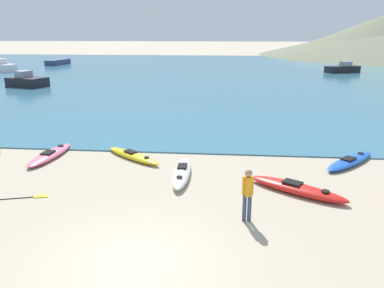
{
  "coord_description": "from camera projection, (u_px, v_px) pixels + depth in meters",
  "views": [
    {
      "loc": [
        2.08,
        -7.46,
        5.25
      ],
      "look_at": [
        0.63,
        8.19,
        0.5
      ],
      "focal_mm": 35.0,
      "sensor_mm": 36.0,
      "label": 1
    }
  ],
  "objects": [
    {
      "name": "moored_boat_0",
      "position": [
        343.0,
        69.0,
        48.87
      ],
      "size": [
        4.78,
        3.05,
        1.42
      ],
      "color": "black",
      "rests_on": "bay_water"
    },
    {
      "name": "person_near_foreground",
      "position": [
        248.0,
        192.0,
        10.54
      ],
      "size": [
        0.32,
        0.26,
        1.58
      ],
      "color": "#384260",
      "rests_on": "ground_plane"
    },
    {
      "name": "bay_water",
      "position": [
        212.0,
        72.0,
        50.06
      ],
      "size": [
        160.0,
        70.0,
        0.06
      ],
      "primitive_type": "cube",
      "color": "teal",
      "rests_on": "ground_plane"
    },
    {
      "name": "moored_boat_2",
      "position": [
        27.0,
        81.0,
        36.45
      ],
      "size": [
        4.08,
        3.15,
        1.51
      ],
      "color": "black",
      "rests_on": "bay_water"
    },
    {
      "name": "kayak_on_sand_6",
      "position": [
        350.0,
        161.0,
        15.39
      ],
      "size": [
        2.86,
        3.02,
        0.3
      ],
      "color": "blue",
      "rests_on": "ground_plane"
    },
    {
      "name": "ground_plane",
      "position": [
        133.0,
        263.0,
        8.81
      ],
      "size": [
        400.0,
        400.0,
        0.0
      ],
      "primitive_type": "plane",
      "color": "tan"
    },
    {
      "name": "loose_paddle",
      "position": [
        3.0,
        199.0,
        12.14
      ],
      "size": [
        2.72,
        0.95,
        0.03
      ],
      "color": "black",
      "rests_on": "ground_plane"
    },
    {
      "name": "kayak_on_sand_5",
      "position": [
        50.0,
        155.0,
        16.18
      ],
      "size": [
        1.04,
        3.32,
        0.31
      ],
      "color": "#E5668C",
      "rests_on": "ground_plane"
    },
    {
      "name": "moored_boat_4",
      "position": [
        58.0,
        62.0,
        60.45
      ],
      "size": [
        2.21,
        5.27,
        0.81
      ],
      "color": "navy",
      "rests_on": "bay_water"
    },
    {
      "name": "kayak_on_sand_4",
      "position": [
        182.0,
        172.0,
        14.03
      ],
      "size": [
        0.69,
        3.29,
        0.39
      ],
      "color": "white",
      "rests_on": "ground_plane"
    },
    {
      "name": "kayak_on_sand_0",
      "position": [
        297.0,
        188.0,
        12.61
      ],
      "size": [
        3.31,
        2.52,
        0.37
      ],
      "color": "red",
      "rests_on": "ground_plane"
    },
    {
      "name": "kayak_on_sand_3",
      "position": [
        133.0,
        156.0,
        16.02
      ],
      "size": [
        2.94,
        2.47,
        0.31
      ],
      "color": "yellow",
      "rests_on": "ground_plane"
    }
  ]
}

